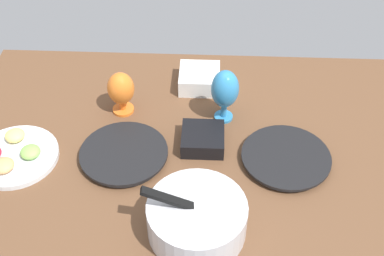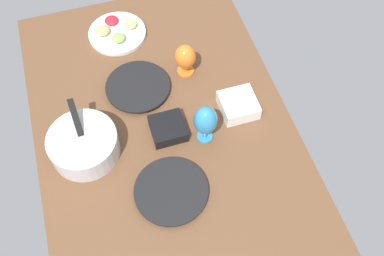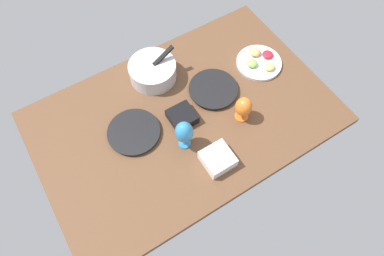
% 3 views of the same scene
% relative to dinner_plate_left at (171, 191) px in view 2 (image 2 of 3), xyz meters
% --- Properties ---
extents(ground_plane, '(1.60, 1.04, 0.04)m').
position_rel_dinner_plate_left_xyz_m(ground_plane, '(0.28, -0.05, -0.03)').
color(ground_plane, brown).
extents(dinner_plate_left, '(0.28, 0.28, 0.02)m').
position_rel_dinner_plate_left_xyz_m(dinner_plate_left, '(0.00, 0.00, 0.00)').
color(dinner_plate_left, '#4C4C51').
rests_on(dinner_plate_left, ground_plane).
extents(dinner_plate_right, '(0.28, 0.28, 0.03)m').
position_rel_dinner_plate_left_xyz_m(dinner_plate_right, '(0.51, 0.01, 0.00)').
color(dinner_plate_right, '#4C4C51').
rests_on(dinner_plate_right, ground_plane).
extents(mixing_bowl, '(0.28, 0.27, 0.17)m').
position_rel_dinner_plate_left_xyz_m(mixing_bowl, '(0.27, 0.27, 0.04)').
color(mixing_bowl, silver).
rests_on(mixing_bowl, ground_plane).
extents(fruit_platter, '(0.27, 0.27, 0.05)m').
position_rel_dinner_plate_left_xyz_m(fruit_platter, '(0.85, 0.03, 0.00)').
color(fruit_platter, silver).
rests_on(fruit_platter, ground_plane).
extents(hurricane_glass_blue, '(0.09, 0.09, 0.20)m').
position_rel_dinner_plate_left_xyz_m(hurricane_glass_blue, '(0.19, -0.19, 0.11)').
color(hurricane_glass_blue, teal).
rests_on(hurricane_glass_blue, ground_plane).
extents(hurricane_glass_orange, '(0.09, 0.09, 0.16)m').
position_rel_dinner_plate_left_xyz_m(hurricane_glass_orange, '(0.54, -0.22, 0.08)').
color(hurricane_glass_orange, orange).
rests_on(hurricane_glass_orange, ground_plane).
extents(square_bowl_white, '(0.15, 0.15, 0.06)m').
position_rel_dinner_plate_left_xyz_m(square_bowl_white, '(0.28, -0.37, 0.02)').
color(square_bowl_white, white).
rests_on(square_bowl_white, ground_plane).
extents(square_bowl_black, '(0.14, 0.14, 0.05)m').
position_rel_dinner_plate_left_xyz_m(square_bowl_black, '(0.26, -0.06, 0.02)').
color(square_bowl_black, black).
rests_on(square_bowl_black, ground_plane).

